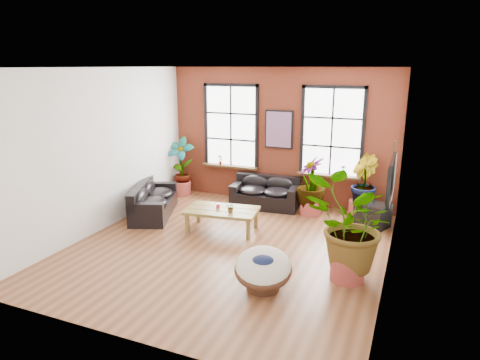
# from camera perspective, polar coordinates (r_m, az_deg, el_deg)

# --- Properties ---
(room) EXTENTS (6.04, 6.54, 3.54)m
(room) POSITION_cam_1_polar(r_m,az_deg,el_deg) (8.28, -1.21, 2.56)
(room) COLOR brown
(room) RESTS_ON ground
(sofa_back) EXTENTS (1.77, 0.98, 0.78)m
(sofa_back) POSITION_cam_1_polar(r_m,az_deg,el_deg) (11.02, 3.44, -1.78)
(sofa_back) COLOR black
(sofa_back) RESTS_ON ground
(sofa_left) EXTENTS (1.46, 2.10, 0.77)m
(sofa_left) POSITION_cam_1_polar(r_m,az_deg,el_deg) (10.61, -11.66, -2.76)
(sofa_left) COLOR black
(sofa_left) RESTS_ON ground
(coffee_table) EXTENTS (1.65, 1.08, 0.60)m
(coffee_table) POSITION_cam_1_polar(r_m,az_deg,el_deg) (9.39, -2.41, -4.23)
(coffee_table) COLOR brown
(coffee_table) RESTS_ON ground
(papasan_chair) EXTENTS (1.16, 1.16, 0.70)m
(papasan_chair) POSITION_cam_1_polar(r_m,az_deg,el_deg) (7.05, 3.10, -11.71)
(papasan_chair) COLOR #492A1A
(papasan_chair) RESTS_ON ground
(poster) EXTENTS (0.74, 0.06, 0.98)m
(poster) POSITION_cam_1_polar(r_m,az_deg,el_deg) (11.05, 5.20, 6.73)
(poster) COLOR black
(poster) RESTS_ON room
(tv_wall_unit) EXTENTS (0.13, 1.86, 1.20)m
(tv_wall_unit) POSITION_cam_1_polar(r_m,az_deg,el_deg) (8.10, 19.50, -0.09)
(tv_wall_unit) COLOR black
(tv_wall_unit) RESTS_ON room
(media_box) EXTENTS (0.83, 0.78, 0.55)m
(media_box) POSITION_cam_1_polar(r_m,az_deg,el_deg) (10.11, 17.24, -4.46)
(media_box) COLOR black
(media_box) RESTS_ON ground
(pot_back_left) EXTENTS (0.68, 0.68, 0.38)m
(pot_back_left) POSITION_cam_1_polar(r_m,az_deg,el_deg) (12.16, -7.76, -1.07)
(pot_back_left) COLOR #A73E36
(pot_back_left) RESTS_ON ground
(pot_back_right) EXTENTS (0.66, 0.66, 0.38)m
(pot_back_right) POSITION_cam_1_polar(r_m,az_deg,el_deg) (10.76, 15.65, -3.65)
(pot_back_right) COLOR #A73E36
(pot_back_right) RESTS_ON ground
(pot_right_wall) EXTENTS (0.66, 0.66, 0.43)m
(pot_right_wall) POSITION_cam_1_polar(r_m,az_deg,el_deg) (7.62, 14.12, -11.31)
(pot_right_wall) COLOR #A73E36
(pot_right_wall) RESTS_ON ground
(pot_mid) EXTENTS (0.67, 0.67, 0.38)m
(pot_mid) POSITION_cam_1_polar(r_m,az_deg,el_deg) (10.60, 9.35, -3.58)
(pot_mid) COLOR #A73E36
(pot_mid) RESTS_ON ground
(floor_plant_back_left) EXTENTS (0.83, 0.60, 1.48)m
(floor_plant_back_left) POSITION_cam_1_polar(r_m,az_deg,el_deg) (12.01, -7.89, 2.16)
(floor_plant_back_left) COLOR #144B1B
(floor_plant_back_left) RESTS_ON ground
(floor_plant_back_right) EXTENTS (0.89, 0.95, 1.36)m
(floor_plant_back_right) POSITION_cam_1_polar(r_m,az_deg,el_deg) (10.59, 16.05, -0.35)
(floor_plant_back_right) COLOR #144B1B
(floor_plant_back_right) RESTS_ON ground
(floor_plant_right_wall) EXTENTS (1.90, 1.85, 1.61)m
(floor_plant_right_wall) POSITION_cam_1_polar(r_m,az_deg,el_deg) (7.34, 14.44, -5.97)
(floor_plant_right_wall) COLOR #144B1B
(floor_plant_right_wall) RESTS_ON ground
(floor_plant_mid) EXTENTS (0.98, 0.98, 1.29)m
(floor_plant_mid) POSITION_cam_1_polar(r_m,az_deg,el_deg) (10.45, 9.45, -0.44)
(floor_plant_mid) COLOR #144B1B
(floor_plant_mid) RESTS_ON ground
(table_plant) EXTENTS (0.21, 0.18, 0.23)m
(table_plant) POSITION_cam_1_polar(r_m,az_deg,el_deg) (9.12, -1.22, -3.68)
(table_plant) COLOR #144B1B
(table_plant) RESTS_ON coffee_table
(sill_plant_left) EXTENTS (0.17, 0.17, 0.27)m
(sill_plant_left) POSITION_cam_1_polar(r_m,az_deg,el_deg) (11.76, -2.67, 2.75)
(sill_plant_left) COLOR #144B1B
(sill_plant_left) RESTS_ON room
(sill_plant_right) EXTENTS (0.19, 0.19, 0.27)m
(sill_plant_right) POSITION_cam_1_polar(r_m,az_deg,el_deg) (10.79, 13.64, 1.21)
(sill_plant_right) COLOR #144B1B
(sill_plant_right) RESTS_ON room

